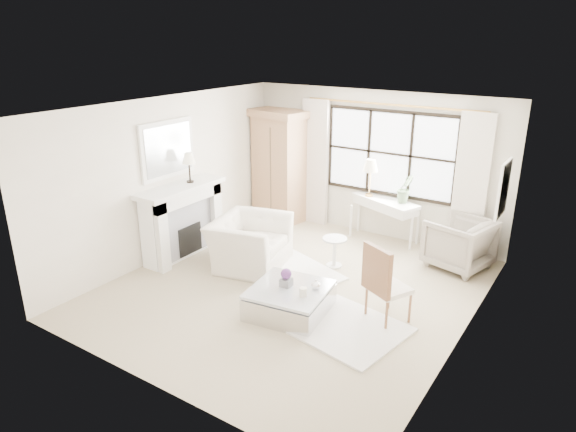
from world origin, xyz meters
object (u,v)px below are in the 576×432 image
object	(u,v)px
armoire	(279,165)
console_table	(384,220)
coffee_table	(290,301)
club_armchair	(250,243)

from	to	relation	value
armoire	console_table	world-z (taller)	armoire
console_table	armoire	bearing A→B (deg)	-156.34
console_table	coffee_table	distance (m)	3.16
console_table	club_armchair	distance (m)	2.64
armoire	club_armchair	distance (m)	2.42
console_table	coffee_table	xyz separation A→B (m)	(-0.01, -3.15, -0.22)
armoire	console_table	xyz separation A→B (m)	(2.26, 0.10, -0.74)
armoire	console_table	size ratio (longest dim) A/B	1.63
armoire	club_armchair	world-z (taller)	armoire
club_armchair	coffee_table	distance (m)	1.68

